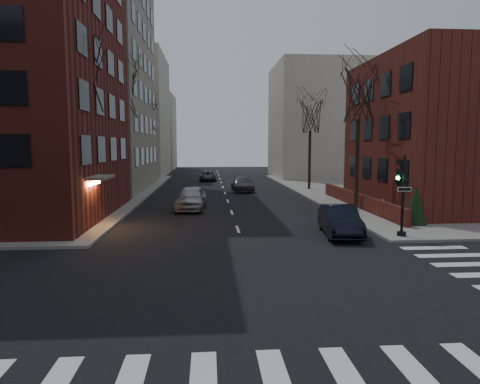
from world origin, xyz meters
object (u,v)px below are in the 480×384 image
tree_right_b (310,116)px  car_lane_silver (191,198)px  evergreen_shrub (415,205)px  streetlamp_far (154,148)px  parked_sedan (340,221)px  tree_left_b (122,94)px  sandwich_board (381,207)px  tree_left_a (80,77)px  tree_right_a (359,96)px  streetlamp_near (121,151)px  car_lane_far (208,176)px  tree_left_c (146,116)px  car_lane_gray (242,184)px  traffic_signal (402,201)px

tree_right_b → car_lane_silver: size_ratio=1.85×
evergreen_shrub → streetlamp_far: bearing=121.4°
parked_sedan → evergreen_shrub: bearing=27.7°
parked_sedan → tree_left_b: bearing=137.3°
tree_left_b → car_lane_silver: bearing=-47.8°
sandwich_board → tree_left_a: bearing=-161.8°
tree_right_a → streetlamp_far: tree_right_a is taller
tree_right_a → tree_right_b: (0.00, 14.00, -0.44)m
tree_right_a → streetlamp_near: tree_right_a is taller
parked_sedan → car_lane_far: parked_sedan is taller
parked_sedan → car_lane_far: bearing=107.5°
streetlamp_far → sandwich_board: size_ratio=6.26×
tree_left_c → parked_sedan: (13.95, -30.00, -7.26)m
streetlamp_near → parked_sedan: 18.28m
car_lane_far → sandwich_board: (11.22, -29.01, 0.02)m
tree_right_a → car_lane_silver: tree_right_a is taller
tree_left_c → streetlamp_far: size_ratio=1.55×
tree_left_b → tree_left_c: tree_left_b is taller
tree_left_c → tree_right_a: bearing=-51.3°
tree_right_b → car_lane_gray: tree_right_b is taller
tree_left_b → evergreen_shrub: (18.95, -14.03, -7.65)m
tree_left_c → streetlamp_near: bearing=-88.1°
tree_right_b → evergreen_shrub: bearing=-86.2°
car_lane_far → sandwich_board: size_ratio=4.51×
tree_right_b → streetlamp_near: tree_right_b is taller
parked_sedan → car_lane_gray: bearing=105.0°
streetlamp_far → car_lane_silver: (5.33, -22.53, -3.39)m
tree_left_c → tree_right_b: size_ratio=1.06×
tree_left_c → car_lane_silver: 22.54m
car_lane_silver → sandwich_board: 13.12m
streetlamp_far → car_lane_far: 7.83m
tree_right_b → tree_left_a: bearing=-134.4°
tree_right_a → tree_left_a: bearing=-167.2°
car_lane_gray → traffic_signal: bearing=-76.7°
car_lane_far → car_lane_gray: bearing=-74.3°
car_lane_gray → evergreen_shrub: 21.31m
streetlamp_near → evergreen_shrub: size_ratio=2.83×
car_lane_gray → sandwich_board: car_lane_gray is taller
parked_sedan → car_lane_silver: 12.41m
tree_right_b → parked_sedan: (-3.65, -22.00, -6.81)m
tree_left_b → parked_sedan: tree_left_b is taller
tree_left_b → car_lane_silver: (5.93, -6.53, -8.07)m
tree_left_a → parked_sedan: size_ratio=2.19×
streetlamp_near → car_lane_silver: bearing=-25.4°
tree_left_b → streetlamp_near: (0.60, -4.00, -4.68)m
tree_right_a → car_lane_far: size_ratio=2.15×
streetlamp_near → car_lane_gray: size_ratio=1.26×
traffic_signal → streetlamp_near: bearing=141.1°
streetlamp_near → car_lane_silver: 6.80m
tree_left_a → evergreen_shrub: size_ratio=4.63×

